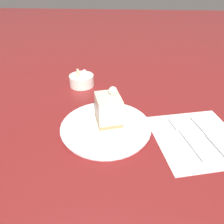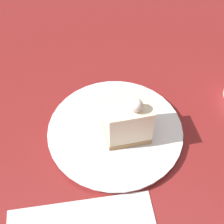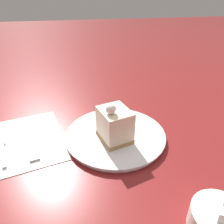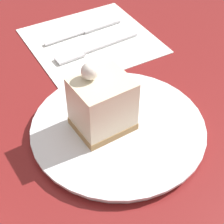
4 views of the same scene
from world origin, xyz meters
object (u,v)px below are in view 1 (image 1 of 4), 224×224
object	(u,v)px
plate	(106,127)
fork	(183,134)
sugar_bowl	(82,80)
cake_slice	(110,109)
knife	(211,139)

from	to	relation	value
plate	fork	world-z (taller)	plate
fork	sugar_bowl	xyz separation A→B (m)	(-0.32, 0.27, 0.02)
plate	fork	size ratio (longest dim) A/B	1.47
fork	sugar_bowl	distance (m)	0.43
cake_slice	knife	xyz separation A→B (m)	(0.27, -0.05, -0.05)
plate	cake_slice	xyz separation A→B (m)	(0.01, 0.02, 0.05)
fork	knife	world-z (taller)	same
cake_slice	knife	world-z (taller)	cake_slice
plate	sugar_bowl	world-z (taller)	sugar_bowl
sugar_bowl	fork	bearing A→B (deg)	-40.23
cake_slice	sugar_bowl	bearing A→B (deg)	100.40
plate	cake_slice	world-z (taller)	cake_slice
cake_slice	knife	size ratio (longest dim) A/B	0.63
plate	fork	bearing A→B (deg)	-3.28
fork	sugar_bowl	size ratio (longest dim) A/B	1.86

